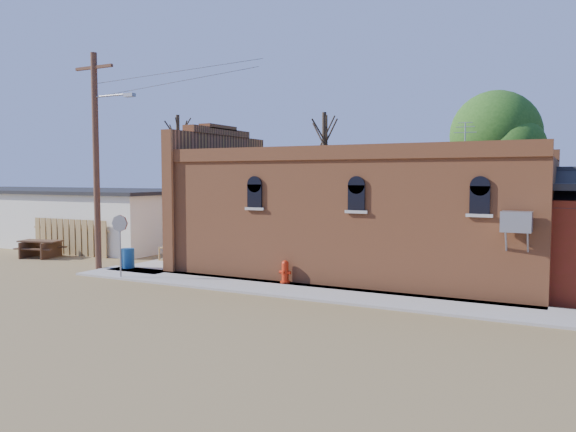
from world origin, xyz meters
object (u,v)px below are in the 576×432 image
at_px(utility_pole, 97,156).
at_px(brick_bar, 355,215).
at_px(picnic_table, 41,246).
at_px(stop_sign, 120,229).
at_px(trash_barrel, 128,258).
at_px(fire_hydrant, 285,272).

bearing_deg(utility_pole, brick_bar, 23.69).
bearing_deg(picnic_table, utility_pole, -27.61).
relative_size(stop_sign, picnic_table, 1.04).
bearing_deg(trash_barrel, brick_bar, 23.39).
bearing_deg(brick_bar, trash_barrel, -156.61).
relative_size(trash_barrel, picnic_table, 0.36).
distance_m(brick_bar, utility_pole, 10.96).
xyz_separation_m(utility_pole, trash_barrel, (1.08, 0.53, -4.28)).
bearing_deg(brick_bar, utility_pole, -156.31).
bearing_deg(stop_sign, fire_hydrant, 26.63).
distance_m(stop_sign, picnic_table, 8.16).
height_order(trash_barrel, picnic_table, trash_barrel).
height_order(fire_hydrant, stop_sign, stop_sign).
distance_m(utility_pole, fire_hydrant, 9.54).
xyz_separation_m(stop_sign, trash_barrel, (-1.25, 1.73, -1.42)).
xyz_separation_m(brick_bar, fire_hydrant, (-1.28, -3.70, -1.85)).
height_order(brick_bar, utility_pole, utility_pole).
xyz_separation_m(stop_sign, picnic_table, (-7.62, 2.57, -1.37)).
xyz_separation_m(fire_hydrant, stop_sign, (-6.17, -1.80, 1.43)).
distance_m(fire_hydrant, trash_barrel, 7.42).
distance_m(fire_hydrant, stop_sign, 6.58).
bearing_deg(trash_barrel, stop_sign, -54.11).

